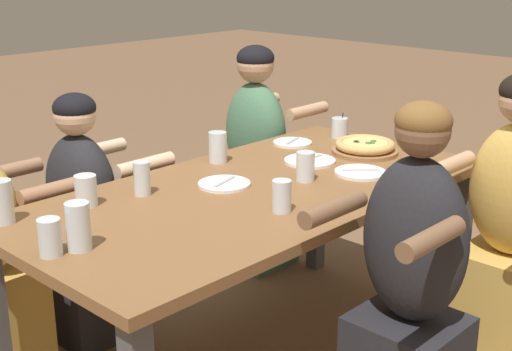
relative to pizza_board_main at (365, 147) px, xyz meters
name	(u,v)px	position (x,y,z in m)	size (l,w,h in m)	color
dining_table	(256,208)	(-0.68, 0.02, -0.11)	(1.89, 0.93, 0.75)	brown
pizza_board_main	(365,147)	(0.00, 0.00, 0.00)	(0.29, 0.29, 0.06)	#996B42
empty_plate_a	(292,143)	(-0.10, 0.34, -0.02)	(0.18, 0.18, 0.02)	white
empty_plate_b	(224,184)	(-0.74, 0.13, -0.02)	(0.20, 0.20, 0.02)	white
empty_plate_c	(310,161)	(-0.27, 0.09, -0.02)	(0.22, 0.22, 0.02)	white
empty_plate_d	(360,172)	(-0.26, -0.16, -0.02)	(0.21, 0.21, 0.02)	white
cocktail_glass_blue	(339,129)	(0.15, 0.25, 0.01)	(0.08, 0.08, 0.12)	silver
drinking_glass_a	(2,205)	(-1.52, 0.37, 0.03)	(0.07, 0.07, 0.15)	silver
drinking_glass_b	(86,192)	(-1.24, 0.32, 0.02)	(0.08, 0.08, 0.11)	silver
drinking_glass_c	(50,239)	(-1.55, 0.03, 0.02)	(0.07, 0.07, 0.11)	silver
drinking_glass_d	(78,226)	(-1.47, 0.00, 0.04)	(0.07, 0.07, 0.15)	silver
drinking_glass_e	(142,180)	(-1.03, 0.27, 0.03)	(0.06, 0.06, 0.13)	silver
drinking_glass_f	(305,168)	(-0.48, -0.06, 0.02)	(0.07, 0.07, 0.12)	silver
drinking_glass_g	(282,198)	(-0.81, -0.22, 0.02)	(0.07, 0.07, 0.11)	silver
drinking_glass_h	(218,147)	(-0.54, 0.37, 0.04)	(0.08, 0.08, 0.13)	silver
diner_far_right	(256,167)	(0.04, 0.71, -0.25)	(0.51, 0.40, 1.17)	#477556
diner_near_center	(410,297)	(-0.67, -0.67, -0.25)	(0.51, 0.40, 1.18)	#232328
diner_far_midleft	(85,231)	(-1.01, 0.71, -0.30)	(0.51, 0.40, 1.07)	#232328
diner_near_right	(509,234)	(0.05, -0.67, -0.24)	(0.51, 0.40, 1.18)	gold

